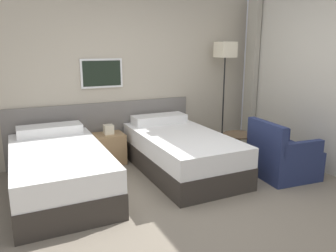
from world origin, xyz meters
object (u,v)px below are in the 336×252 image
(side_table, at_px, (238,143))
(floor_lamp, at_px, (225,56))
(bed_near_window, at_px, (181,152))
(armchair, at_px, (282,158))
(bed_near_door, at_px, (59,170))
(nightstand, at_px, (109,148))

(side_table, bearing_deg, floor_lamp, 70.42)
(bed_near_window, height_order, floor_lamp, floor_lamp)
(side_table, distance_m, armchair, 0.68)
(side_table, height_order, armchair, armchair)
(bed_near_door, relative_size, side_table, 4.13)
(side_table, xyz_separation_m, armchair, (0.27, -0.61, -0.08))
(bed_near_door, relative_size, bed_near_window, 1.00)
(bed_near_door, xyz_separation_m, side_table, (2.56, -0.17, 0.06))
(bed_near_window, relative_size, side_table, 4.13)
(side_table, bearing_deg, nightstand, 151.84)
(nightstand, height_order, side_table, nightstand)
(bed_near_window, xyz_separation_m, floor_lamp, (1.20, 0.70, 1.30))
(bed_near_door, bearing_deg, floor_lamp, 13.81)
(bed_near_door, relative_size, nightstand, 3.33)
(nightstand, relative_size, floor_lamp, 0.33)
(nightstand, distance_m, armchair, 2.52)
(floor_lamp, xyz_separation_m, armchair, (-0.04, -1.48, -1.33))
(floor_lamp, bearing_deg, side_table, -109.58)
(bed_near_door, distance_m, armchair, 2.93)
(nightstand, bearing_deg, side_table, -28.16)
(armchair, bearing_deg, nightstand, 57.67)
(bed_near_window, distance_m, floor_lamp, 1.91)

